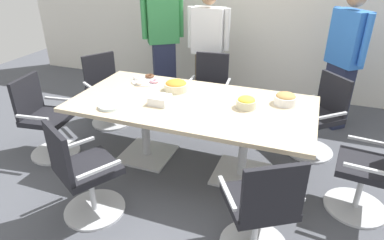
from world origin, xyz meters
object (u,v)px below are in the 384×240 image
(person_standing_2, at_px, (344,59))
(snack_bowl_chips_yellow, at_px, (246,102))
(office_chair_5, at_px, (260,212))
(snack_bowl_cookies, at_px, (285,99))
(donut_platter, at_px, (146,80))
(office_chair_1, at_px, (209,93))
(person_standing_0, at_px, (163,36))
(office_chair_2, at_px, (107,94))
(office_chair_6, at_px, (372,173))
(office_chair_4, at_px, (83,176))
(plate_stack, at_px, (110,106))
(snack_bowl_chips_orange, at_px, (176,85))
(conference_table, at_px, (192,113))
(office_chair_3, at_px, (45,121))
(napkin_pile, at_px, (160,100))
(office_chair_0, at_px, (318,120))
(person_standing_1, at_px, (208,48))

(person_standing_2, bearing_deg, snack_bowl_chips_yellow, 108.47)
(office_chair_5, height_order, snack_bowl_cookies, office_chair_5)
(snack_bowl_cookies, distance_m, donut_platter, 1.59)
(snack_bowl_chips_yellow, bearing_deg, office_chair_1, 123.70)
(person_standing_0, relative_size, donut_platter, 5.54)
(office_chair_2, xyz_separation_m, office_chair_6, (3.12, -0.74, 0.00))
(office_chair_4, relative_size, plate_stack, 3.92)
(office_chair_1, distance_m, office_chair_4, 2.18)
(snack_bowl_chips_orange, bearing_deg, office_chair_1, 82.72)
(office_chair_6, bearing_deg, snack_bowl_cookies, 68.98)
(office_chair_2, distance_m, office_chair_6, 3.20)
(conference_table, relative_size, plate_stack, 10.35)
(conference_table, xyz_separation_m, snack_bowl_chips_orange, (-0.27, 0.24, 0.18))
(office_chair_2, bearing_deg, person_standing_2, 139.46)
(office_chair_2, relative_size, office_chair_3, 1.00)
(donut_platter, bearing_deg, napkin_pile, -50.21)
(conference_table, distance_m, plate_stack, 0.81)
(plate_stack, bearing_deg, snack_bowl_chips_orange, 55.66)
(office_chair_0, distance_m, office_chair_3, 3.05)
(office_chair_0, distance_m, person_standing_1, 1.85)
(office_chair_2, height_order, donut_platter, office_chair_2)
(plate_stack, bearing_deg, napkin_pile, 30.78)
(snack_bowl_chips_orange, bearing_deg, plate_stack, -124.34)
(snack_bowl_chips_orange, bearing_deg, person_standing_2, 37.85)
(office_chair_4, distance_m, office_chair_5, 1.48)
(office_chair_0, relative_size, snack_bowl_chips_orange, 3.56)
(office_chair_6, xyz_separation_m, person_standing_2, (-0.26, 1.70, 0.51))
(conference_table, distance_m, office_chair_0, 1.46)
(snack_bowl_cookies, bearing_deg, person_standing_2, 66.61)
(person_standing_1, bearing_deg, office_chair_2, 42.18)
(snack_bowl_chips_orange, bearing_deg, snack_bowl_cookies, 2.15)
(snack_bowl_cookies, bearing_deg, plate_stack, -157.00)
(office_chair_4, xyz_separation_m, person_standing_2, (2.03, 2.59, 0.51))
(office_chair_4, bearing_deg, plate_stack, 128.44)
(office_chair_4, height_order, office_chair_6, same)
(office_chair_0, height_order, person_standing_1, person_standing_1)
(office_chair_1, bearing_deg, conference_table, 93.09)
(plate_stack, bearing_deg, office_chair_2, 126.40)
(office_chair_4, height_order, plate_stack, office_chair_4)
(office_chair_5, bearing_deg, person_standing_0, 95.53)
(office_chair_5, bearing_deg, snack_bowl_chips_orange, 102.57)
(conference_table, distance_m, person_standing_0, 1.91)
(office_chair_4, bearing_deg, person_standing_2, 81.68)
(office_chair_6, bearing_deg, person_standing_1, 55.79)
(conference_table, xyz_separation_m, office_chair_4, (-0.60, -1.03, -0.22))
(snack_bowl_cookies, bearing_deg, snack_bowl_chips_yellow, -147.17)
(office_chair_4, distance_m, person_standing_0, 2.70)
(office_chair_6, relative_size, snack_bowl_chips_yellow, 4.79)
(office_chair_3, height_order, person_standing_1, person_standing_1)
(office_chair_6, distance_m, person_standing_2, 1.79)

